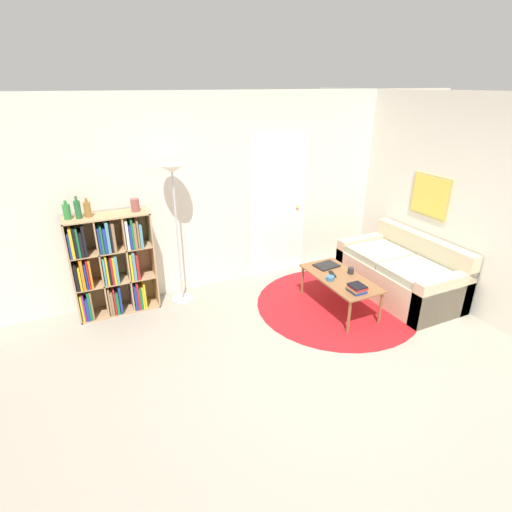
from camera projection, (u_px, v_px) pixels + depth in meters
The scene contains 17 objects.
ground_plane at pixel (330, 387), 3.82m from camera, with size 14.00×14.00×0.00m, color gray.
wall_back at pixel (230, 194), 5.44m from camera, with size 7.72×0.11×2.60m.
wall_right at pixel (432, 196), 5.28m from camera, with size 0.08×5.53×2.60m.
rug at pixel (336, 304), 5.25m from camera, with size 2.09×2.09×0.01m.
bookshelf at pixel (110, 265), 4.86m from camera, with size 0.96×0.34×1.27m.
floor_lamp at pixel (173, 188), 4.77m from camera, with size 0.34×0.34×1.81m.
couch at pixel (402, 274), 5.44m from camera, with size 0.89×1.64×0.80m.
coffee_table at pixel (340, 280), 5.02m from camera, with size 0.54×1.10×0.44m.
laptop at pixel (327, 265), 5.30m from camera, with size 0.32×0.26×0.02m.
bowl at pixel (330, 278), 4.92m from camera, with size 0.10×0.10×0.05m.
book_stack_on_table at pixel (357, 288), 4.64m from camera, with size 0.18×0.19×0.09m.
cup at pixel (351, 271), 5.09m from camera, with size 0.08×0.08×0.08m.
remote at pixel (332, 274), 5.06m from camera, with size 0.09×0.17×0.02m.
bottle_left at pixel (67, 211), 4.45m from camera, with size 0.08×0.08×0.21m.
bottle_middle at pixel (78, 209), 4.47m from camera, with size 0.07×0.07×0.26m.
bottle_right at pixel (87, 209), 4.52m from camera, with size 0.08×0.08×0.22m.
vase_on_shelf at pixel (135, 205), 4.73m from camera, with size 0.10×0.10×0.15m.
Camera 1 is at (-1.92, -2.41, 2.68)m, focal length 28.00 mm.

